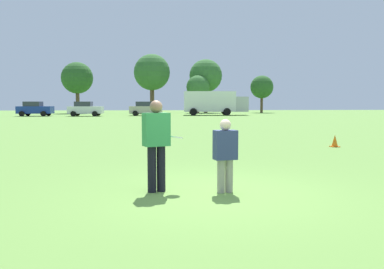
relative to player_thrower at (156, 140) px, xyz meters
name	(u,v)px	position (x,y,z in m)	size (l,w,h in m)	color
ground_plane	(214,193)	(1.08, -0.21, -1.00)	(159.98, 159.98, 0.00)	#608C3D
player_thrower	(156,140)	(0.00, 0.00, 0.00)	(0.55, 0.43, 1.77)	black
player_defender	(225,152)	(1.31, -0.17, -0.21)	(0.47, 0.33, 1.41)	gray
frisbee	(176,137)	(0.39, 0.18, 0.05)	(0.27, 0.27, 0.08)	white
traffic_cone	(335,141)	(6.90, 7.31, -0.77)	(0.32, 0.32, 0.48)	#D8590C
parked_car_near_left	(35,109)	(-15.22, 44.12, -0.08)	(4.28, 2.38, 1.82)	navy
parked_car_mid_left	(85,109)	(-8.92, 43.48, -0.08)	(4.28, 2.38, 1.82)	silver
parked_car_center	(146,108)	(-1.50, 44.93, -0.08)	(4.28, 2.38, 1.82)	#B7AD99
box_truck	(214,102)	(7.65, 46.05, 0.75)	(8.61, 3.28, 3.18)	white
tree_center_elm	(77,78)	(-12.44, 57.09, 4.50)	(4.92, 4.92, 7.99)	brown
tree_east_birch	(152,72)	(-0.80, 58.62, 5.56)	(5.87, 5.87, 9.53)	brown
tree_east_oak	(198,87)	(6.51, 56.57, 3.14)	(3.70, 3.70, 6.01)	brown
tree_far_east_pine	(206,76)	(8.07, 59.10, 5.07)	(5.43, 5.43, 8.83)	brown
tree_far_west_pine	(262,87)	(17.36, 58.29, 3.24)	(3.79, 3.79, 6.16)	brown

